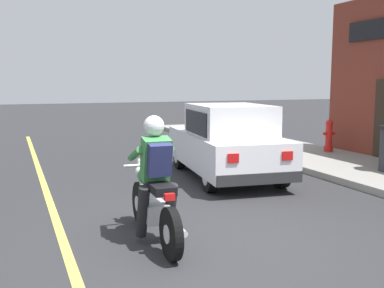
{
  "coord_description": "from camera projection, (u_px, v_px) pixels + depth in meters",
  "views": [
    {
      "loc": [
        -2.34,
        -4.91,
        2.03
      ],
      "look_at": [
        0.59,
        2.33,
        0.95
      ],
      "focal_mm": 42.0,
      "sensor_mm": 36.0,
      "label": 1
    }
  ],
  "objects": [
    {
      "name": "car_hatchback",
      "position": [
        226.0,
        142.0,
        9.51
      ],
      "size": [
        2.08,
        3.95,
        1.57
      ],
      "color": "black",
      "rests_on": "ground"
    },
    {
      "name": "lane_stripe",
      "position": [
        49.0,
        200.0,
        7.74
      ],
      "size": [
        0.12,
        19.8,
        0.01
      ],
      "primitive_type": "cube",
      "color": "#D1C64C",
      "rests_on": "ground"
    },
    {
      "name": "sidewalk_curb",
      "position": [
        359.0,
        169.0,
        10.25
      ],
      "size": [
        2.6,
        22.0,
        0.14
      ],
      "primitive_type": "cube",
      "color": "gray",
      "rests_on": "ground"
    },
    {
      "name": "fire_hydrant",
      "position": [
        329.0,
        136.0,
        12.26
      ],
      "size": [
        0.36,
        0.24,
        0.88
      ],
      "color": "red",
      "rests_on": "sidewalk_curb"
    },
    {
      "name": "ground_plane",
      "position": [
        218.0,
        244.0,
        5.65
      ],
      "size": [
        80.0,
        80.0,
        0.0
      ],
      "primitive_type": "plane",
      "color": "#2B2B2D"
    },
    {
      "name": "motorcycle_with_rider",
      "position": [
        154.0,
        189.0,
        5.7
      ],
      "size": [
        0.56,
        2.02,
        1.62
      ],
      "color": "black",
      "rests_on": "ground"
    }
  ]
}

